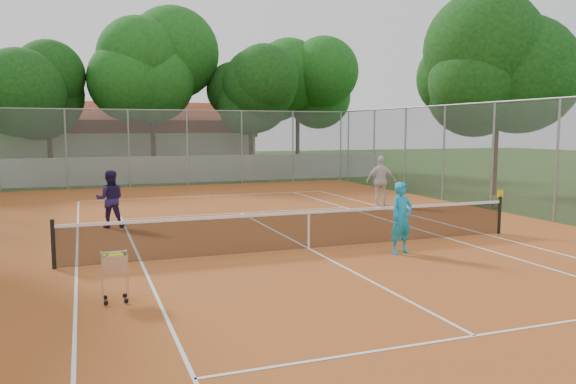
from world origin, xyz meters
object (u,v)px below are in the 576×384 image
object	(u,v)px
clubhouse	(130,140)
player_far_right	(381,181)
player_far_left	(110,199)
player_near	(401,218)
tennis_net	(309,229)
ball_hopper	(115,276)

from	to	relation	value
clubhouse	player_far_right	distance (m)	23.93
player_far_left	player_far_right	bearing A→B (deg)	-165.95
player_near	player_far_right	size ratio (longest dim) A/B	0.89
clubhouse	player_far_left	distance (m)	24.21
tennis_net	player_far_left	bearing A→B (deg)	132.36
tennis_net	player_far_right	size ratio (longest dim) A/B	6.07
clubhouse	ball_hopper	world-z (taller)	clubhouse
clubhouse	ball_hopper	distance (m)	32.07
player_near	player_far_left	bearing A→B (deg)	123.87
clubhouse	player_far_right	world-z (taller)	clubhouse
tennis_net	player_near	xyz separation A→B (m)	(1.90, -1.27, 0.38)
player_near	player_far_right	xyz separation A→B (m)	(3.78, 7.65, 0.11)
player_far_left	player_far_right	distance (m)	10.30
player_near	player_far_right	world-z (taller)	player_far_right
tennis_net	ball_hopper	xyz separation A→B (m)	(-4.83, -2.90, -0.02)
player_near	ball_hopper	size ratio (longest dim) A/B	1.85
player_far_right	ball_hopper	size ratio (longest dim) A/B	2.08
clubhouse	player_far_right	xyz separation A→B (m)	(7.68, -22.63, -1.20)
player_far_right	ball_hopper	world-z (taller)	player_far_right
player_near	player_far_right	bearing A→B (deg)	51.70
ball_hopper	clubhouse	bearing A→B (deg)	105.71
player_far_left	player_far_right	xyz separation A→B (m)	(10.20, 1.41, 0.10)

